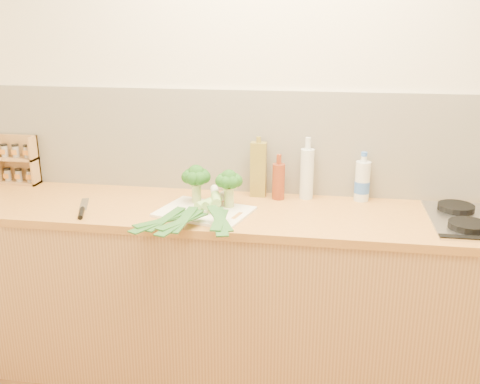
# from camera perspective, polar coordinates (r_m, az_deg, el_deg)

# --- Properties ---
(room_shell) EXTENTS (3.50, 3.50, 3.50)m
(room_shell) POSITION_cam_1_polar(r_m,az_deg,el_deg) (2.78, 4.12, 5.22)
(room_shell) COLOR beige
(room_shell) RESTS_ON ground
(counter) EXTENTS (3.20, 0.62, 0.90)m
(counter) POSITION_cam_1_polar(r_m,az_deg,el_deg) (2.76, 3.23, -10.83)
(counter) COLOR tan
(counter) RESTS_ON ground
(chopping_board) EXTENTS (0.48, 0.41, 0.01)m
(chopping_board) POSITION_cam_1_polar(r_m,az_deg,el_deg) (2.55, -3.81, -2.11)
(chopping_board) COLOR white
(chopping_board) RESTS_ON counter
(broccoli_left) EXTENTS (0.14, 0.14, 0.19)m
(broccoli_left) POSITION_cam_1_polar(r_m,az_deg,el_deg) (2.63, -4.70, 1.61)
(broccoli_left) COLOR #9EB66A
(broccoli_left) RESTS_ON chopping_board
(broccoli_right) EXTENTS (0.13, 0.13, 0.19)m
(broccoli_right) POSITION_cam_1_polar(r_m,az_deg,el_deg) (2.56, -1.19, 1.13)
(broccoli_right) COLOR #9EB66A
(broccoli_right) RESTS_ON chopping_board
(leek_front) EXTENTS (0.35, 0.62, 0.04)m
(leek_front) POSITION_cam_1_polar(r_m,az_deg,el_deg) (2.53, -4.64, -1.60)
(leek_front) COLOR white
(leek_front) RESTS_ON chopping_board
(leek_mid) EXTENTS (0.22, 0.61, 0.04)m
(leek_mid) POSITION_cam_1_polar(r_m,az_deg,el_deg) (2.46, -3.91, -1.68)
(leek_mid) COLOR white
(leek_mid) RESTS_ON chopping_board
(leek_back) EXTENTS (0.21, 0.63, 0.04)m
(leek_back) POSITION_cam_1_polar(r_m,az_deg,el_deg) (2.45, -2.47, -1.33)
(leek_back) COLOR white
(leek_back) RESTS_ON chopping_board
(chefs_knife) EXTENTS (0.14, 0.31, 0.02)m
(chefs_knife) POSITION_cam_1_polar(r_m,az_deg,el_deg) (2.66, -16.50, -1.94)
(chefs_knife) COLOR silver
(chefs_knife) RESTS_ON counter
(spice_rack) EXTENTS (0.23, 0.09, 0.27)m
(spice_rack) POSITION_cam_1_polar(r_m,az_deg,el_deg) (3.24, -22.55, 2.91)
(spice_rack) COLOR #B9804F
(spice_rack) RESTS_ON counter
(oil_tin) EXTENTS (0.08, 0.05, 0.32)m
(oil_tin) POSITION_cam_1_polar(r_m,az_deg,el_deg) (2.75, 1.97, 2.45)
(oil_tin) COLOR olive
(oil_tin) RESTS_ON counter
(glass_bottle) EXTENTS (0.07, 0.07, 0.32)m
(glass_bottle) POSITION_cam_1_polar(r_m,az_deg,el_deg) (2.75, 7.15, 2.04)
(glass_bottle) COLOR silver
(glass_bottle) RESTS_ON counter
(amber_bottle) EXTENTS (0.06, 0.06, 0.23)m
(amber_bottle) POSITION_cam_1_polar(r_m,az_deg,el_deg) (2.73, 4.13, 1.22)
(amber_bottle) COLOR maroon
(amber_bottle) RESTS_ON counter
(water_bottle) EXTENTS (0.08, 0.08, 0.23)m
(water_bottle) POSITION_cam_1_polar(r_m,az_deg,el_deg) (2.77, 12.91, 1.03)
(water_bottle) COLOR silver
(water_bottle) RESTS_ON counter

